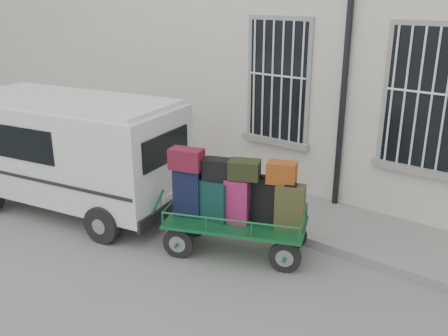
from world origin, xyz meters
TOP-DOWN VIEW (x-y plane):
  - ground at (0.00, 0.00)m, footprint 80.00×80.00m
  - building at (0.00, 5.50)m, footprint 24.00×5.15m
  - sidewalk at (0.00, 2.20)m, footprint 24.00×1.70m
  - luggage_cart at (0.44, 0.51)m, footprint 2.48×1.70m
  - van at (-2.92, 0.06)m, footprint 4.40×2.50m

SIDE VIEW (x-z plane):
  - ground at x=0.00m, z-range 0.00..0.00m
  - sidewalk at x=0.00m, z-range 0.00..0.15m
  - luggage_cart at x=0.44m, z-range 0.06..1.69m
  - van at x=-2.92m, z-range 0.15..2.24m
  - building at x=0.00m, z-range 0.00..6.00m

